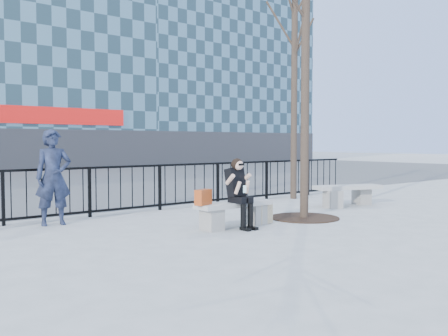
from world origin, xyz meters
TOP-DOWN VIEW (x-y plane):
  - ground at (0.00, 0.00)m, footprint 120.00×120.00m
  - street_surface at (0.00, 15.00)m, footprint 60.00×23.00m
  - railing at (0.00, 3.00)m, footprint 14.00×0.06m
  - building_right at (20.00, 27.00)m, footprint 16.20×10.20m
  - tree_right at (4.50, 2.60)m, footprint 2.80×2.80m
  - tree_grate at (1.90, -0.10)m, footprint 1.50×1.50m
  - bench_main at (0.00, 0.00)m, footprint 1.65×0.46m
  - bench_second at (4.33, 0.57)m, footprint 1.80×0.50m
  - seated_woman at (0.00, -0.16)m, footprint 0.50×0.64m
  - handbag at (-0.74, 0.02)m, footprint 0.38×0.26m
  - shopping_bag at (0.73, -0.07)m, footprint 0.44×0.24m
  - standing_man at (-2.59, 2.47)m, footprint 0.76×0.56m

SIDE VIEW (x-z plane):
  - ground at x=0.00m, z-range 0.00..0.00m
  - street_surface at x=0.00m, z-range 0.00..0.01m
  - tree_grate at x=1.90m, z-range 0.00..0.02m
  - shopping_bag at x=0.73m, z-range 0.00..0.39m
  - bench_main at x=0.00m, z-range 0.06..0.55m
  - bench_second at x=4.33m, z-range 0.06..0.60m
  - railing at x=0.00m, z-range 0.00..1.11m
  - handbag at x=-0.74m, z-range 0.49..0.77m
  - seated_woman at x=0.00m, z-range 0.00..1.34m
  - standing_man at x=-2.59m, z-range 0.00..1.90m
  - tree_right at x=4.50m, z-range 1.74..8.74m
  - building_right at x=20.00m, z-range 0.00..20.60m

